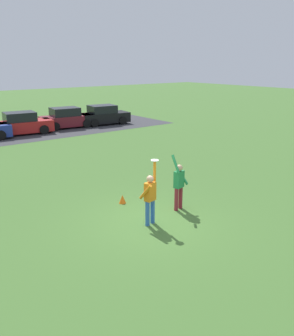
# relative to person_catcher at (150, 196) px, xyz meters

# --- Properties ---
(ground_plane) EXTENTS (120.00, 120.00, 0.00)m
(ground_plane) POSITION_rel_person_catcher_xyz_m (0.16, 0.11, -0.98)
(ground_plane) COLOR #426B2D
(person_catcher) EXTENTS (0.57, 0.49, 2.08)m
(person_catcher) POSITION_rel_person_catcher_xyz_m (0.00, 0.00, 0.00)
(person_catcher) COLOR #3366B7
(person_catcher) RESTS_ON ground_plane
(person_defender) EXTENTS (0.60, 0.52, 2.04)m
(person_defender) POSITION_rel_person_catcher_xyz_m (1.56, 0.34, -0.00)
(person_defender) COLOR maroon
(person_defender) RESTS_ON ground_plane
(frisbee_disc) EXTENTS (0.24, 0.24, 0.02)m
(frisbee_disc) POSITION_rel_person_catcher_xyz_m (0.22, 0.05, 1.11)
(frisbee_disc) COLOR white
(frisbee_disc) RESTS_ON person_catcher
(parked_car_red) EXTENTS (4.28, 2.39, 1.59)m
(parked_car_red) POSITION_rel_person_catcher_xyz_m (2.13, 17.52, -0.25)
(parked_car_red) COLOR red
(parked_car_red) RESTS_ON ground_plane
(parked_car_maroon) EXTENTS (4.28, 2.39, 1.59)m
(parked_car_maroon) POSITION_rel_person_catcher_xyz_m (5.85, 17.95, -0.25)
(parked_car_maroon) COLOR maroon
(parked_car_maroon) RESTS_ON ground_plane
(parked_car_black) EXTENTS (4.28, 2.39, 1.59)m
(parked_car_black) POSITION_rel_person_catcher_xyz_m (9.00, 17.53, -0.25)
(parked_car_black) COLOR black
(parked_car_black) RESTS_ON ground_plane
(parking_strip) EXTENTS (27.07, 6.40, 0.01)m
(parking_strip) POSITION_rel_person_catcher_xyz_m (0.53, 17.56, -0.98)
(parking_strip) COLOR #38383D
(parking_strip) RESTS_ON ground_plane
(field_cone_orange) EXTENTS (0.26, 0.26, 0.32)m
(field_cone_orange) POSITION_rel_person_catcher_xyz_m (0.31, 2.04, -0.82)
(field_cone_orange) COLOR orange
(field_cone_orange) RESTS_ON ground_plane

